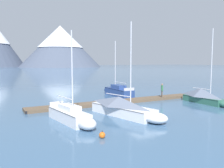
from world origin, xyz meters
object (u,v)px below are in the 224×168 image
at_px(sailboat_nearest_berth, 72,116).
at_px(sailboat_second_berth, 125,107).
at_px(person_on_dock, 162,89).
at_px(mooring_buoy_channel_marker, 102,135).
at_px(sailboat_mid_dock_starboard, 204,96).
at_px(sailboat_mid_dock_port, 117,91).

distance_m(sailboat_nearest_berth, sailboat_second_berth, 4.75).
distance_m(person_on_dock, mooring_buoy_channel_marker, 16.10).
relative_size(sailboat_nearest_berth, sailboat_mid_dock_starboard, 0.84).
distance_m(sailboat_second_berth, person_on_dock, 10.13).
xyz_separation_m(sailboat_mid_dock_starboard, mooring_buoy_channel_marker, (-15.57, -5.01, -0.61)).
bearing_deg(sailboat_mid_dock_starboard, sailboat_nearest_berth, -177.32).
xyz_separation_m(sailboat_nearest_berth, person_on_dock, (13.53, 4.96, 0.70)).
xyz_separation_m(sailboat_nearest_berth, mooring_buoy_channel_marker, (0.37, -4.26, -0.37)).
relative_size(sailboat_nearest_berth, sailboat_mid_dock_port, 0.92).
distance_m(sailboat_nearest_berth, sailboat_mid_dock_port, 15.03).
relative_size(sailboat_mid_dock_port, sailboat_mid_dock_starboard, 0.92).
bearing_deg(person_on_dock, sailboat_mid_dock_starboard, -60.19).
bearing_deg(mooring_buoy_channel_marker, sailboat_second_berth, 43.98).
height_order(sailboat_second_berth, sailboat_mid_dock_starboard, sailboat_mid_dock_starboard).
distance_m(sailboat_second_berth, sailboat_mid_dock_port, 12.23).
bearing_deg(sailboat_mid_dock_port, sailboat_nearest_berth, -134.40).
height_order(sailboat_second_berth, sailboat_mid_dock_port, sailboat_second_berth).
bearing_deg(mooring_buoy_channel_marker, sailboat_mid_dock_starboard, 17.83).
distance_m(sailboat_second_berth, mooring_buoy_channel_marker, 6.10).
height_order(sailboat_mid_dock_starboard, mooring_buoy_channel_marker, sailboat_mid_dock_starboard).
xyz_separation_m(sailboat_mid_dock_starboard, person_on_dock, (-2.41, 4.21, 0.45)).
bearing_deg(sailboat_second_berth, sailboat_mid_dock_port, 61.84).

